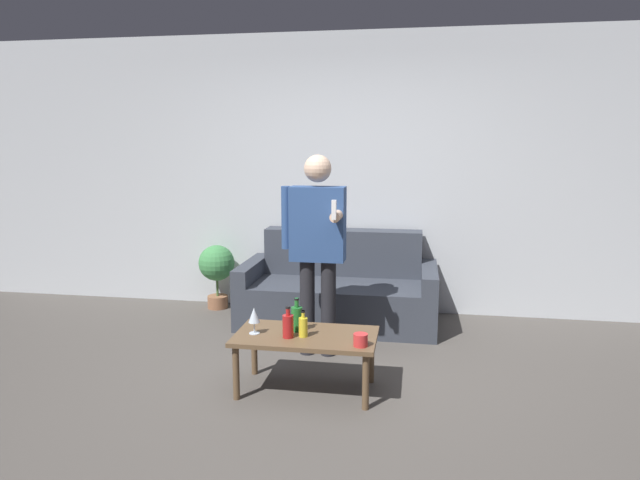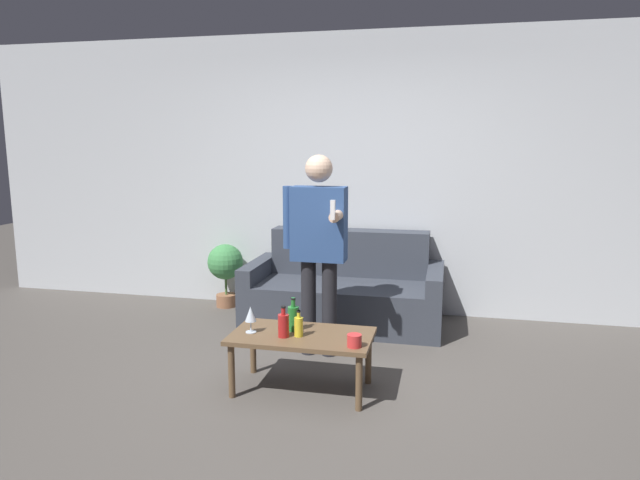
{
  "view_description": "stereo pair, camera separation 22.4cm",
  "coord_description": "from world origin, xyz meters",
  "px_view_note": "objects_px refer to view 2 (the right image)",
  "views": [
    {
      "loc": [
        0.62,
        -3.36,
        1.67
      ],
      "look_at": [
        -0.08,
        0.74,
        0.95
      ],
      "focal_mm": 32.0,
      "sensor_mm": 36.0,
      "label": 1
    },
    {
      "loc": [
        0.84,
        -3.32,
        1.67
      ],
      "look_at": [
        -0.08,
        0.74,
        0.95
      ],
      "focal_mm": 32.0,
      "sensor_mm": 36.0,
      "label": 2
    }
  ],
  "objects_px": {
    "coffee_table": "(302,341)",
    "person_standing_front": "(318,240)",
    "couch": "(345,291)",
    "bottle_orange": "(283,325)"
  },
  "relations": [
    {
      "from": "bottle_orange",
      "to": "person_standing_front",
      "type": "height_order",
      "value": "person_standing_front"
    },
    {
      "from": "coffee_table",
      "to": "person_standing_front",
      "type": "bearing_deg",
      "value": 93.64
    },
    {
      "from": "bottle_orange",
      "to": "person_standing_front",
      "type": "relative_size",
      "value": 0.13
    },
    {
      "from": "coffee_table",
      "to": "couch",
      "type": "bearing_deg",
      "value": 89.5
    },
    {
      "from": "coffee_table",
      "to": "bottle_orange",
      "type": "bearing_deg",
      "value": -141.78
    },
    {
      "from": "couch",
      "to": "person_standing_front",
      "type": "xyz_separation_m",
      "value": [
        -0.06,
        -0.86,
        0.63
      ]
    },
    {
      "from": "person_standing_front",
      "to": "bottle_orange",
      "type": "bearing_deg",
      "value": -94.51
    },
    {
      "from": "coffee_table",
      "to": "person_standing_front",
      "type": "height_order",
      "value": "person_standing_front"
    },
    {
      "from": "couch",
      "to": "bottle_orange",
      "type": "distance_m",
      "value": 1.64
    },
    {
      "from": "bottle_orange",
      "to": "person_standing_front",
      "type": "xyz_separation_m",
      "value": [
        0.06,
        0.76,
        0.44
      ]
    }
  ]
}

